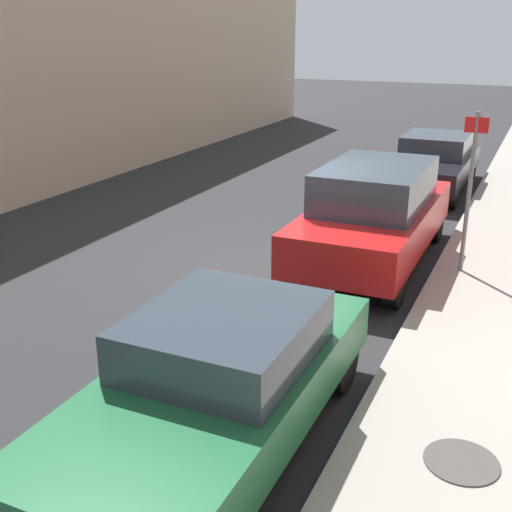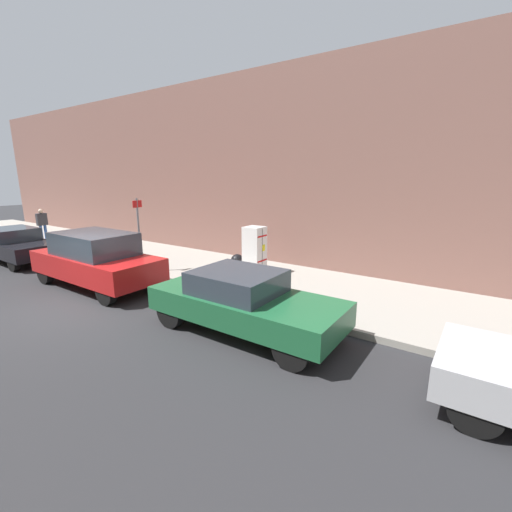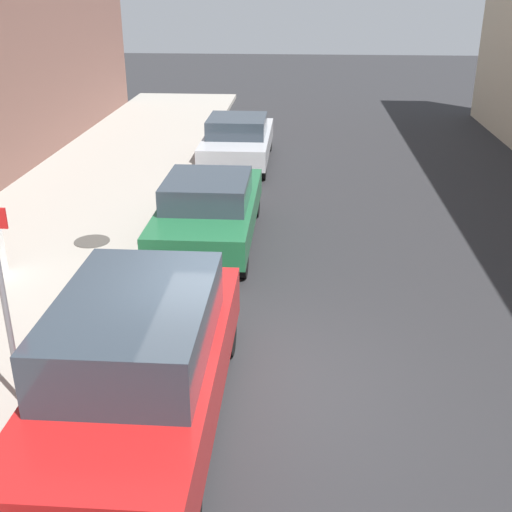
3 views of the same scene
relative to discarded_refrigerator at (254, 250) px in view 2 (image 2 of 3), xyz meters
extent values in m
plane|color=#28282B|center=(4.93, -2.68, -0.99)|extent=(80.00, 80.00, 0.00)
cube|color=#9E998E|center=(0.35, -2.68, -0.91)|extent=(4.37, 44.00, 0.16)
cube|color=#7F564C|center=(-2.62, -2.68, 2.72)|extent=(1.58, 39.60, 7.40)
cube|color=white|center=(0.00, 0.00, 0.00)|extent=(0.63, 0.64, 1.65)
cube|color=black|center=(0.00, 0.32, 0.00)|extent=(0.01, 0.01, 1.57)
cube|color=yellow|center=(-0.08, 0.33, 0.11)|extent=(0.16, 0.01, 0.22)
cube|color=red|center=(0.00, 0.32, 0.53)|extent=(0.56, 0.01, 0.05)
cube|color=red|center=(0.00, 0.32, -0.33)|extent=(0.56, 0.01, 0.05)
cylinder|color=#47443F|center=(1.40, 1.73, -0.82)|extent=(0.70, 0.70, 0.02)
cylinder|color=slate|center=(2.12, -3.44, 0.48)|extent=(0.07, 0.07, 2.60)
cube|color=red|center=(2.12, -3.42, 1.58)|extent=(0.36, 0.02, 0.24)
sphere|color=black|center=(-0.38, -1.06, -0.58)|extent=(0.48, 0.48, 0.48)
cylinder|color=#2D5193|center=(1.08, -12.70, -0.41)|extent=(0.14, 0.14, 0.83)
cylinder|color=#2D5193|center=(1.30, -12.70, -0.41)|extent=(0.14, 0.14, 0.83)
cube|color=#333338|center=(1.19, -12.70, 0.32)|extent=(0.49, 0.22, 0.62)
sphere|color=beige|center=(1.19, -12.70, 0.75)|extent=(0.23, 0.23, 0.23)
cube|color=black|center=(3.68, -9.60, -0.37)|extent=(1.78, 4.55, 0.55)
cube|color=#2D3842|center=(3.68, -9.82, 0.16)|extent=(1.57, 1.91, 0.50)
cylinder|color=black|center=(2.92, -7.91, -0.64)|extent=(0.22, 0.69, 0.69)
cylinder|color=black|center=(4.44, -7.91, -0.64)|extent=(0.22, 0.69, 0.69)
cylinder|color=black|center=(2.92, -11.28, -0.64)|extent=(0.22, 0.69, 0.69)
cube|color=red|center=(3.68, -3.63, -0.27)|extent=(1.89, 4.71, 0.70)
cube|color=#2D3842|center=(3.68, -3.63, 0.43)|extent=(1.66, 2.59, 0.70)
cylinder|color=black|center=(2.87, -1.89, -0.62)|extent=(0.22, 0.73, 0.73)
cylinder|color=black|center=(4.50, -1.89, -0.62)|extent=(0.22, 0.73, 0.73)
cylinder|color=black|center=(2.87, -5.36, -0.62)|extent=(0.22, 0.73, 0.73)
cylinder|color=black|center=(4.50, -5.36, -0.62)|extent=(0.22, 0.73, 0.73)
cube|color=#1E6038|center=(3.68, 2.30, -0.34)|extent=(1.83, 4.47, 0.55)
cube|color=#2D3842|center=(3.68, 2.08, 0.18)|extent=(1.61, 1.88, 0.50)
cylinder|color=black|center=(2.90, 3.92, -0.62)|extent=(0.22, 0.74, 0.74)
cylinder|color=black|center=(4.47, 3.92, -0.62)|extent=(0.22, 0.74, 0.74)
cylinder|color=black|center=(2.90, 0.69, -0.62)|extent=(0.22, 0.74, 0.74)
cylinder|color=black|center=(4.47, 0.69, -0.62)|extent=(0.22, 0.74, 0.74)
cylinder|color=black|center=(2.90, 6.78, -0.65)|extent=(0.22, 0.68, 0.68)
cylinder|color=black|center=(4.46, 6.78, -0.65)|extent=(0.22, 0.68, 0.68)
camera|label=1|loc=(1.08, 7.06, 3.02)|focal=45.00mm
camera|label=2|loc=(9.54, 6.61, 2.50)|focal=24.00mm
camera|label=3|loc=(5.47, -9.78, 3.99)|focal=45.00mm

